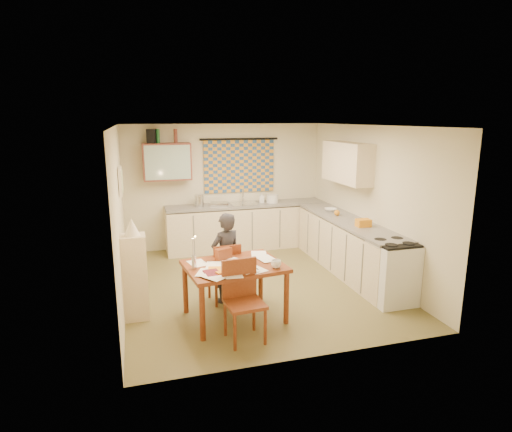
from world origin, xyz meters
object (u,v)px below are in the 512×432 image
object	(u,v)px
stove	(392,272)
person	(226,258)
shelf_stand	(135,277)
counter_back	(248,226)
chair_far	(224,283)
dining_table	(234,291)
counter_right	(347,246)

from	to	relation	value
stove	person	size ratio (longest dim) A/B	0.69
person	shelf_stand	world-z (taller)	person
counter_back	chair_far	bearing A→B (deg)	-112.60
counter_back	stove	xyz separation A→B (m)	(1.29, -3.15, 0.00)
counter_back	dining_table	xyz separation A→B (m)	(-1.00, -3.01, -0.07)
counter_right	shelf_stand	world-z (taller)	shelf_stand
chair_far	person	xyz separation A→B (m)	(0.03, 0.00, 0.38)
counter_back	shelf_stand	bearing A→B (deg)	-130.33
counter_right	person	bearing A→B (deg)	-164.36
counter_back	dining_table	world-z (taller)	counter_back
counter_back	counter_right	bearing A→B (deg)	-54.48
counter_back	shelf_stand	size ratio (longest dim) A/B	2.88
counter_back	person	distance (m)	2.64
counter_right	counter_back	bearing A→B (deg)	125.52
counter_right	person	xyz separation A→B (m)	(-2.28, -0.64, 0.21)
dining_table	person	world-z (taller)	person
dining_table	shelf_stand	distance (m)	1.32
counter_right	person	size ratio (longest dim) A/B	2.24
dining_table	counter_back	bearing A→B (deg)	64.52
counter_right	shelf_stand	size ratio (longest dim) A/B	2.58
counter_right	chair_far	bearing A→B (deg)	-164.52
dining_table	stove	bearing A→B (deg)	-10.52
stove	dining_table	bearing A→B (deg)	176.64
stove	dining_table	distance (m)	2.29
counter_right	dining_table	world-z (taller)	counter_right
chair_far	counter_right	bearing A→B (deg)	-171.35
counter_back	dining_table	size ratio (longest dim) A/B	2.45
counter_right	chair_far	world-z (taller)	counter_right
person	shelf_stand	distance (m)	1.28
chair_far	shelf_stand	bearing A→B (deg)	2.68
person	shelf_stand	size ratio (longest dim) A/B	1.15
person	counter_back	bearing A→B (deg)	-134.43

